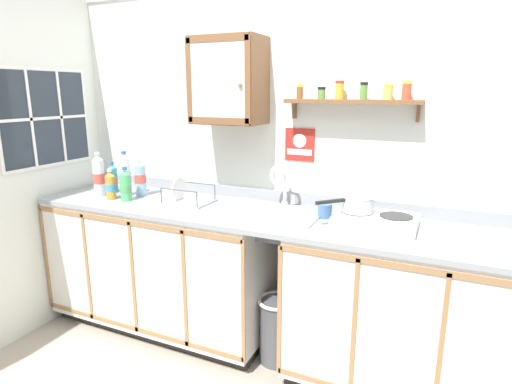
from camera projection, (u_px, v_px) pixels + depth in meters
name	position (u px, v px, depth m)	size (l,w,h in m)	color
floor	(239.00, 368.00, 2.63)	(6.11, 6.11, 0.00)	#9E9384
back_wall	(276.00, 162.00, 2.87)	(3.71, 0.07, 2.43)	silver
lower_cabinet_run	(163.00, 265.00, 3.04)	(1.63, 0.64, 0.92)	black
lower_cabinet_run_right	(402.00, 314.00, 2.38)	(1.26, 0.64, 0.92)	black
countertop	(255.00, 215.00, 2.63)	(3.07, 0.66, 0.03)	gray
backsplash	(273.00, 196.00, 2.89)	(3.07, 0.02, 0.08)	gray
sink	(275.00, 218.00, 2.62)	(0.56, 0.45, 0.42)	silver
hot_plate_stove	(375.00, 221.00, 2.35)	(0.45, 0.32, 0.07)	silver
saucepan	(357.00, 203.00, 2.39)	(0.29, 0.30, 0.09)	silver
bottle_soda_green_0	(126.00, 186.00, 2.89)	(0.08, 0.08, 0.24)	#4CB266
bottle_water_clear_1	(99.00, 176.00, 3.02)	(0.08, 0.08, 0.32)	silver
bottle_opaque_white_2	(125.00, 175.00, 3.03)	(0.08, 0.08, 0.33)	white
bottle_detergent_teal_3	(113.00, 178.00, 3.16)	(0.07, 0.07, 0.23)	teal
bottle_juice_amber_4	(111.00, 186.00, 2.94)	(0.07, 0.07, 0.22)	gold
bottle_water_blue_5	(140.00, 178.00, 3.02)	(0.08, 0.08, 0.28)	#8CB7E0
dish_rack	(187.00, 199.00, 2.86)	(0.30, 0.25, 0.17)	#B2B2B7
mug	(324.00, 210.00, 2.52)	(0.10, 0.11, 0.09)	#3F6699
wall_cabinet	(228.00, 81.00, 2.70)	(0.46, 0.31, 0.55)	brown
spice_shelf	(354.00, 99.00, 2.47)	(0.81, 0.14, 0.23)	brown
warning_sign	(300.00, 145.00, 2.74)	(0.20, 0.01, 0.21)	#B2261E
window	(45.00, 118.00, 2.96)	(0.03, 0.75, 0.69)	#262D38
trash_bin	(277.00, 329.00, 2.67)	(0.25, 0.25, 0.43)	#4C4C51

